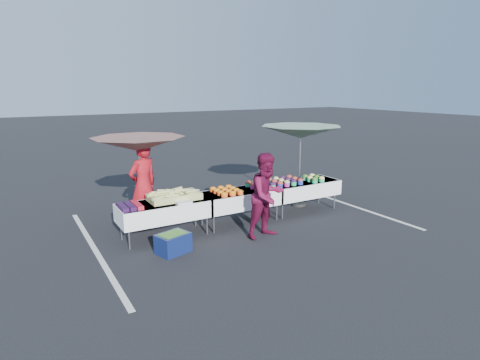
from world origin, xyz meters
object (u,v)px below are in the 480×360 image
umbrella_right (301,133)px  storage_bin (173,243)px  table_left (164,210)px  customer (267,196)px  table_right (302,188)px  table_center (240,198)px  vendor (143,185)px  umbrella_left (139,145)px

umbrella_right → storage_bin: (-3.97, -1.25, -1.71)m
table_left → storage_bin: (-0.15, -0.85, -0.39)m
umbrella_right → storage_bin: 4.50m
customer → umbrella_right: size_ratio=0.68×
table_right → umbrella_right: 1.40m
table_center → storage_bin: 2.17m
storage_bin → table_left: bearing=63.2°
table_center → umbrella_right: umbrella_right is taller
table_left → customer: (1.83, -1.04, 0.29)m
vendor → customer: bearing=116.3°
table_center → umbrella_right: 2.45m
umbrella_left → table_center: bearing=-21.6°
table_right → table_center: bearing=180.0°
customer → umbrella_right: 2.66m
customer → storage_bin: 2.11m
vendor → umbrella_right: (4.00, -0.34, 0.95)m
umbrella_left → vendor: bearing=-58.5°
customer → umbrella_left: bearing=130.6°
table_left → umbrella_left: 1.51m
table_center → customer: bearing=-88.2°
customer → storage_bin: size_ratio=2.58×
table_left → umbrella_right: bearing=6.0°
table_right → umbrella_right: bearing=61.4°
umbrella_right → table_left: bearing=-174.0°
table_left → storage_bin: table_left is taller
table_right → customer: bearing=-149.6°
table_center → vendor: size_ratio=0.96×
table_center → vendor: vendor is taller
table_left → customer: size_ratio=1.06×
table_left → table_right: size_ratio=1.00×
umbrella_right → table_right: bearing=-118.6°
umbrella_right → storage_bin: umbrella_right is taller
table_center → table_right: 1.80m
table_left → storage_bin: size_ratio=2.74×
table_left → umbrella_left: bearing=105.4°
table_right → storage_bin: table_right is taller
customer → table_center: bearing=84.2°
table_left → customer: bearing=-29.5°
customer → storage_bin: bearing=167.1°
table_left → table_center: 1.80m
umbrella_left → customer: bearing=-41.8°
umbrella_right → table_center: bearing=-168.8°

